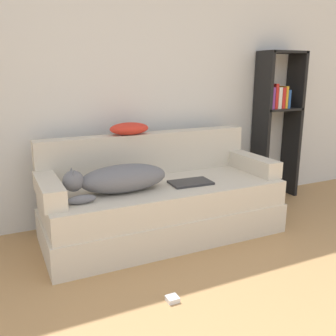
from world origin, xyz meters
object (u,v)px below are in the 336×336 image
laptop (191,183)px  power_adapter (172,299)px  throw_pillow (129,129)px  bookshelf (277,115)px  couch (163,210)px  dog (119,179)px

laptop → power_adapter: bearing=-122.3°
laptop → throw_pillow: throw_pillow is taller
bookshelf → laptop: bearing=-158.5°
couch → throw_pillow: (-0.16, 0.32, 0.64)m
couch → throw_pillow: 0.74m
laptop → throw_pillow: (-0.36, 0.43, 0.40)m
laptop → throw_pillow: 0.69m
couch → power_adapter: 0.97m
throw_pillow → bookshelf: size_ratio=0.22×
throw_pillow → dog: bearing=-120.2°
couch → laptop: size_ratio=5.64×
dog → laptop: size_ratio=2.30×
dog → bookshelf: bearing=14.2°
power_adapter → laptop: bearing=55.0°
throw_pillow → power_adapter: (-0.18, -1.20, -0.85)m
bookshelf → couch: bearing=-164.8°
dog → power_adapter: (0.05, -0.81, -0.54)m
couch → laptop: bearing=-28.1°
laptop → dog: bearing=179.4°
dog → throw_pillow: size_ratio=2.35×
laptop → power_adapter: laptop is taller
laptop → power_adapter: (-0.54, -0.77, -0.44)m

